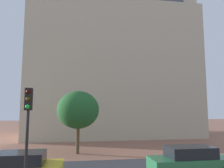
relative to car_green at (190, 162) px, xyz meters
The scene contains 4 objects.
landmark_building 21.23m from the car_green, 94.28° to the left, with size 22.50×11.07×34.08m.
car_green is the anchor object (origin of this frame).
traffic_light_pole 8.74m from the car_green, 164.47° to the right, with size 0.28×0.34×4.47m.
tree_curb_far 9.67m from the car_green, 131.43° to the left, with size 3.48×3.48×5.14m.
Camera 1 is at (-2.14, -3.35, 3.62)m, focal length 34.43 mm.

